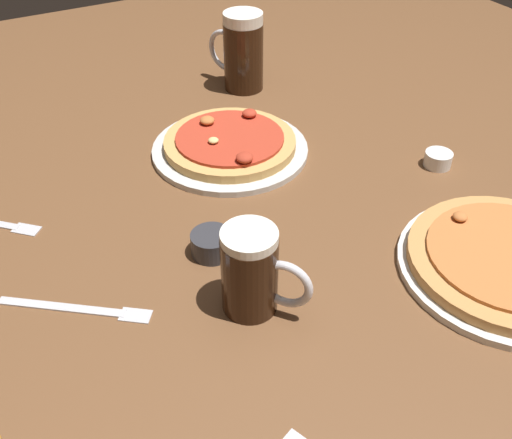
# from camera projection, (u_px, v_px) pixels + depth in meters

# --- Properties ---
(ground_plane) EXTENTS (2.40, 2.40, 0.03)m
(ground_plane) POSITION_uv_depth(u_px,v_px,m) (256.00, 236.00, 0.99)
(ground_plane) COLOR brown
(pizza_plate_near) EXTENTS (0.33, 0.33, 0.05)m
(pizza_plate_near) POSITION_uv_depth(u_px,v_px,m) (508.00, 262.00, 0.89)
(pizza_plate_near) COLOR silver
(pizza_plate_near) RESTS_ON ground_plane
(pizza_plate_far) EXTENTS (0.31, 0.31, 0.05)m
(pizza_plate_far) POSITION_uv_depth(u_px,v_px,m) (230.00, 145.00, 1.16)
(pizza_plate_far) COLOR silver
(pizza_plate_far) RESTS_ON ground_plane
(beer_mug_dark) EXTENTS (0.09, 0.15, 0.18)m
(beer_mug_dark) POSITION_uv_depth(u_px,v_px,m) (242.00, 52.00, 1.34)
(beer_mug_dark) COLOR black
(beer_mug_dark) RESTS_ON ground_plane
(beer_mug_pale) EXTENTS (0.10, 0.11, 0.13)m
(beer_mug_pale) POSITION_uv_depth(u_px,v_px,m) (252.00, 272.00, 0.81)
(beer_mug_pale) COLOR black
(beer_mug_pale) RESTS_ON ground_plane
(ramekin_sauce) EXTENTS (0.05, 0.05, 0.03)m
(ramekin_sauce) POSITION_uv_depth(u_px,v_px,m) (440.00, 160.00, 1.12)
(ramekin_sauce) COLOR white
(ramekin_sauce) RESTS_ON ground_plane
(ramekin_butter) EXTENTS (0.07, 0.07, 0.04)m
(ramekin_butter) POSITION_uv_depth(u_px,v_px,m) (212.00, 244.00, 0.92)
(ramekin_butter) COLOR #333338
(ramekin_butter) RESTS_ON ground_plane
(fork_spare) EXTENTS (0.19, 0.15, 0.01)m
(fork_spare) POSITION_uv_depth(u_px,v_px,m) (78.00, 308.00, 0.84)
(fork_spare) COLOR silver
(fork_spare) RESTS_ON ground_plane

